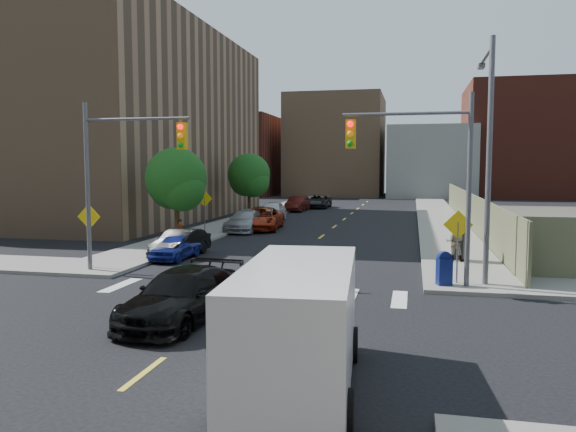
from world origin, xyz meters
The scene contains 30 objects.
ground centered at (0.00, 0.00, 0.00)m, with size 160.00×160.00×0.00m, color black.
sidewalk_nw centered at (-7.75, 41.50, 0.07)m, with size 3.50×73.00×0.15m, color gray.
sidewalk_ne centered at (7.75, 41.50, 0.07)m, with size 3.50×73.00×0.15m, color gray.
fence_north centered at (9.60, 28.00, 1.25)m, with size 0.12×44.00×2.50m, color #636A4A.
building_nw centered at (-22.00, 30.00, 8.00)m, with size 22.00×30.00×16.00m, color #8C6B4C.
bg_bldg_west centered at (-22.00, 70.00, 6.00)m, with size 14.00×18.00×12.00m, color #592319.
bg_bldg_midwest centered at (-6.00, 72.00, 7.50)m, with size 14.00×16.00×15.00m, color #8C6B4C.
bg_bldg_center centered at (8.00, 70.00, 5.00)m, with size 12.00×16.00×10.00m, color gray.
bg_bldg_east centered at (22.00, 72.00, 8.00)m, with size 18.00×18.00×16.00m, color #592319.
signal_nw centered at (-5.98, 6.00, 4.53)m, with size 4.59×0.30×7.00m.
signal_ne centered at (5.98, 6.00, 4.53)m, with size 4.59×0.30×7.00m.
streetlight_ne centered at (8.20, 6.90, 5.22)m, with size 0.25×3.70×9.00m.
warn_sign_nw centered at (-7.80, 6.50, 1.99)m, with size 1.06×0.06×2.83m.
warn_sign_ne centered at (7.20, 6.50, 1.99)m, with size 1.06×0.06×2.83m.
warn_sign_midwest centered at (-7.80, 20.00, 1.99)m, with size 1.06×0.06×2.83m.
tree_west_near centered at (-8.00, 16.05, 3.48)m, with size 3.66×3.64×5.52m.
tree_west_far centered at (-8.00, 31.05, 3.48)m, with size 3.66×3.64×5.52m.
parked_car_blue centered at (-5.41, 9.95, 0.61)m, with size 1.44×3.57×1.22m, color navy.
parked_car_black centered at (-5.50, 10.71, 0.67)m, with size 1.41×4.05×1.34m, color black.
parked_car_red centered at (-4.72, 22.90, 0.78)m, with size 2.58×5.60×1.56m, color #9F290F.
parked_car_silver centered at (-5.50, 21.62, 0.71)m, with size 1.99×4.90×1.42m, color #93969A.
parked_car_white centered at (-5.50, 29.14, 0.79)m, with size 1.87×4.66×1.59m, color silver.
parked_car_maroon centered at (-5.50, 39.36, 0.74)m, with size 1.57×4.51×1.49m, color #42100D.
parked_car_grey centered at (-4.22, 44.02, 0.70)m, with size 2.33×5.04×1.40m, color black.
black_sedan centered at (-0.82, -0.01, 0.74)m, with size 2.06×5.08×1.47m, color black.
cargo_van centered at (3.37, -3.91, 1.32)m, with size 2.64×5.64×2.52m.
mailbox centered at (6.72, 6.00, 0.75)m, with size 0.60×0.53×1.23m.
payphone centered at (7.66, 11.76, 1.07)m, with size 0.55×0.45×1.85m, color black.
pedestrian_west centered at (-6.30, 12.58, 0.91)m, with size 0.55×0.36×1.52m, color gray.
pedestrian_east centered at (7.47, 11.43, 1.02)m, with size 0.85×0.66×1.74m, color gray.
Camera 1 is at (5.55, -14.71, 4.43)m, focal length 35.00 mm.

